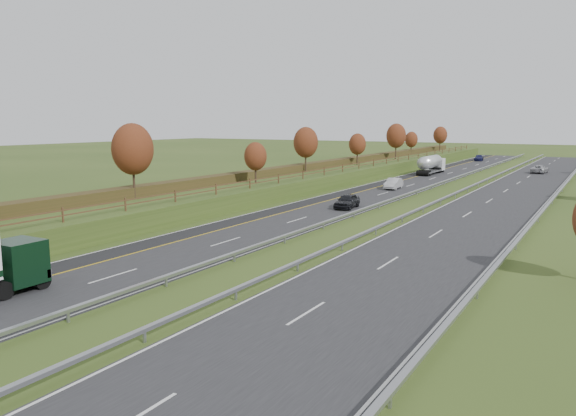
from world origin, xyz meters
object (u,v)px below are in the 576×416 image
at_px(car_small_far, 479,158).
at_px(road_tanker, 431,164).
at_px(car_silver_mid, 393,183).
at_px(car_dark_near, 347,201).
at_px(car_oncoming, 540,169).

bearing_deg(car_small_far, road_tanker, -97.32).
xyz_separation_m(car_silver_mid, car_small_far, (-1.88, 68.25, -0.07)).
bearing_deg(car_dark_near, road_tanker, 88.96).
distance_m(car_dark_near, car_oncoming, 60.63).
distance_m(road_tanker, car_oncoming, 21.30).
relative_size(car_silver_mid, car_oncoming, 0.89).
xyz_separation_m(car_dark_near, car_silver_mid, (-1.78, 20.42, -0.03)).
xyz_separation_m(road_tanker, car_oncoming, (17.53, 12.04, -1.07)).
height_order(car_silver_mid, car_oncoming, car_silver_mid).
bearing_deg(car_silver_mid, car_dark_near, -88.67).
relative_size(road_tanker, car_small_far, 2.26).
relative_size(car_dark_near, car_small_far, 0.97).
distance_m(car_dark_near, car_small_far, 88.75).
bearing_deg(road_tanker, car_silver_mid, -85.53).
height_order(road_tanker, car_silver_mid, road_tanker).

